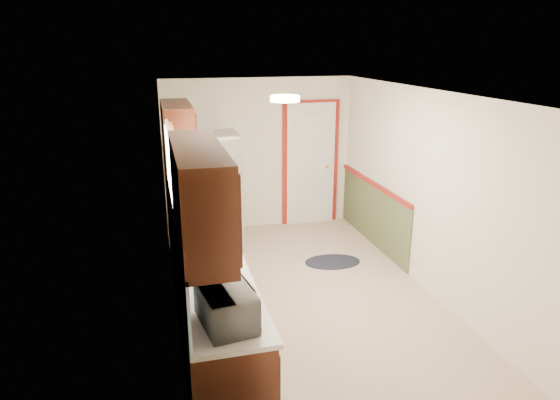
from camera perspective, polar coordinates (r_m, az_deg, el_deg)
room_shell at (r=5.65m, az=2.95°, el=-0.00°), size 3.20×5.20×2.52m
kitchen_run at (r=5.29m, az=-9.11°, el=-5.97°), size 0.63×4.00×2.20m
back_wall_trim at (r=8.05m, az=4.99°, el=2.99°), size 1.12×2.30×2.08m
ceiling_fixture at (r=5.14m, az=0.57°, el=11.52°), size 0.30×0.30×0.06m
microwave at (r=3.67m, az=-6.12°, el=-11.55°), size 0.37×0.57×0.36m
refrigerator at (r=7.22m, az=-7.56°, el=0.92°), size 0.72×0.72×1.71m
rug at (r=6.99m, az=6.02°, el=-7.03°), size 0.82×0.57×0.01m
cooktop at (r=6.83m, az=-10.22°, el=0.65°), size 0.47×0.56×0.02m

